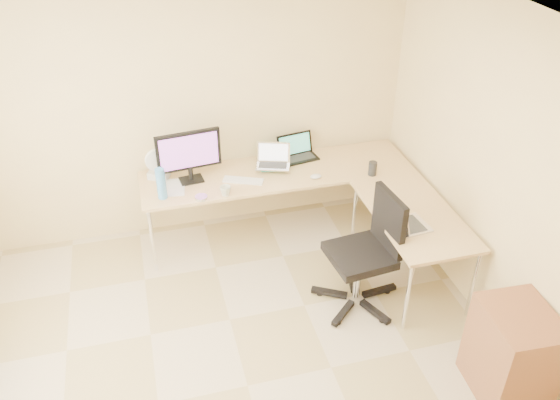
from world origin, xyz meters
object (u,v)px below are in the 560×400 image
object	(u,v)px
desk_return	(409,246)
keyboard	(243,180)
water_bottle	(161,184)
desk_fan	(157,164)
desk_main	(278,202)
mug	(225,191)
laptop_black	(298,148)
laptop_center	(273,156)
monitor	(189,157)
office_chair	(359,257)
laptop_return	(411,215)
cabinet	(511,355)

from	to	relation	value
desk_return	keyboard	distance (m)	1.66
water_bottle	desk_fan	world-z (taller)	water_bottle
desk_main	mug	xyz separation A→B (m)	(-0.57, -0.30, 0.41)
desk_main	laptop_black	size ratio (longest dim) A/B	7.03
desk_return	laptop_center	xyz separation A→B (m)	(-1.01, 1.03, 0.52)
monitor	mug	xyz separation A→B (m)	(0.27, -0.34, -0.21)
laptop_center	desk_fan	size ratio (longest dim) A/B	1.13
desk_return	water_bottle	distance (m)	2.31
desk_main	office_chair	size ratio (longest dim) A/B	2.45
desk_fan	office_chair	distance (m)	2.10
laptop_return	laptop_black	bearing A→B (deg)	16.94
desk_main	desk_fan	distance (m)	1.25
water_bottle	desk_fan	distance (m)	0.39
mug	water_bottle	world-z (taller)	water_bottle
monitor	desk_fan	bearing A→B (deg)	145.49
laptop_black	desk_fan	xyz separation A→B (m)	(-1.40, 0.01, 0.02)
desk_main	keyboard	distance (m)	0.53
laptop_center	water_bottle	bearing A→B (deg)	-149.97
water_bottle	cabinet	world-z (taller)	water_bottle
desk_main	mug	size ratio (longest dim) A/B	26.46
desk_fan	laptop_return	size ratio (longest dim) A/B	0.79
laptop_return	desk_return	bearing A→B (deg)	-43.71
desk_return	laptop_black	world-z (taller)	laptop_black
keyboard	office_chair	distance (m)	1.36
laptop_return	keyboard	bearing A→B (deg)	42.43
laptop_center	keyboard	bearing A→B (deg)	-140.47
monitor	desk_main	bearing A→B (deg)	-9.50
monitor	laptop_black	size ratio (longest dim) A/B	1.60
cabinet	desk_fan	bearing A→B (deg)	134.78
laptop_center	laptop_return	size ratio (longest dim) A/B	0.89
laptop_return	office_chair	world-z (taller)	office_chair
water_bottle	office_chair	size ratio (longest dim) A/B	0.28
desk_return	office_chair	bearing A→B (deg)	-161.61
monitor	cabinet	distance (m)	3.17
laptop_return	monitor	bearing A→B (deg)	48.33
laptop_center	desk_fan	bearing A→B (deg)	-170.14
desk_main	laptop_black	xyz separation A→B (m)	(0.27, 0.19, 0.48)
mug	laptop_return	size ratio (longest dim) A/B	0.28
keyboard	water_bottle	size ratio (longest dim) A/B	1.28
laptop_center	laptop_return	bearing A→B (deg)	-34.92
desk_return	keyboard	world-z (taller)	keyboard
desk_main	water_bottle	distance (m)	1.25
desk_main	cabinet	distance (m)	2.62
water_bottle	desk_fan	size ratio (longest dim) A/B	1.04
office_chair	cabinet	world-z (taller)	office_chair
keyboard	cabinet	bearing A→B (deg)	-32.91
laptop_black	water_bottle	bearing A→B (deg)	-174.47
laptop_center	water_bottle	xyz separation A→B (m)	(-1.09, -0.21, -0.01)
desk_fan	office_chair	bearing A→B (deg)	-49.58
laptop_black	mug	distance (m)	0.97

